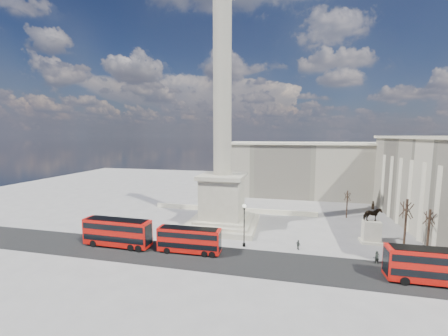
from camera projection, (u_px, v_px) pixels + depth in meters
ground at (216, 234)px, 52.00m from camera, size 180.00×180.00×0.00m
asphalt_road at (232, 260)px, 41.21m from camera, size 120.00×9.00×0.01m
nelsons_column at (222, 164)px, 55.33m from camera, size 14.00×14.00×49.85m
balustrade_wall at (233, 210)px, 67.43m from camera, size 40.00×0.60×1.10m
building_northeast at (311, 169)px, 85.34m from camera, size 51.00×17.00×16.60m
red_bus_a at (118, 232)px, 46.07m from camera, size 11.70×2.97×4.72m
red_bus_b at (190, 240)px, 43.58m from camera, size 10.13×2.59×4.09m
red_bus_c at (435, 266)px, 34.35m from camera, size 11.15×2.70×4.52m
victorian_lamp at (244, 222)px, 45.85m from camera, size 0.63×0.63×7.30m
equestrian_statue at (371, 229)px, 47.71m from camera, size 3.50×2.63×7.42m
bare_tree_near at (407, 208)px, 44.45m from camera, size 2.02×2.02×8.84m
bare_tree_mid at (430, 217)px, 43.43m from camera, size 1.95×1.95×7.38m
bare_tree_far at (347, 195)px, 61.87m from camera, size 1.62×1.62×6.62m
pedestrian_walking at (377, 258)px, 39.89m from camera, size 0.82×0.66×1.94m
pedestrian_standing at (376, 258)px, 40.14m from camera, size 0.87×0.73×1.60m
pedestrian_crossing at (298, 245)px, 44.93m from camera, size 0.94×0.96×1.62m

